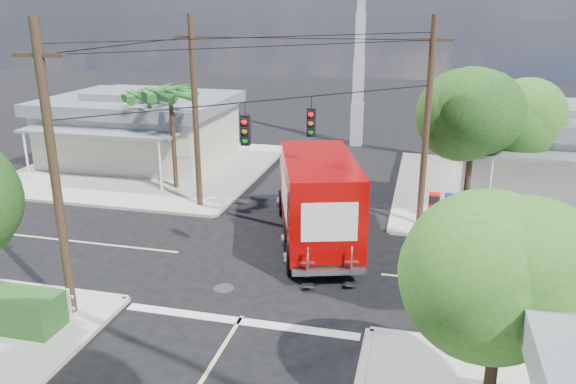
% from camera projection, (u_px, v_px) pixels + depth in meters
% --- Properties ---
extents(ground, '(120.00, 120.00, 0.00)m').
position_uv_depth(ground, '(275.00, 263.00, 21.32)').
color(ground, black).
rests_on(ground, ground).
extents(sidewalk_ne, '(14.12, 14.12, 0.14)m').
position_uv_depth(sidewalk_ne, '(534.00, 195.00, 28.84)').
color(sidewalk_ne, '#A9A499').
rests_on(sidewalk_ne, ground).
extents(sidewalk_nw, '(14.12, 14.12, 0.14)m').
position_uv_depth(sidewalk_nw, '(148.00, 167.00, 33.81)').
color(sidewalk_nw, '#A9A499').
rests_on(sidewalk_nw, ground).
extents(road_markings, '(32.00, 32.00, 0.01)m').
position_uv_depth(road_markings, '(265.00, 280.00, 19.96)').
color(road_markings, beige).
rests_on(road_markings, ground).
extents(building_ne, '(11.80, 10.20, 4.50)m').
position_uv_depth(building_ne, '(571.00, 149.00, 28.77)').
color(building_ne, silver).
rests_on(building_ne, sidewalk_ne).
extents(building_nw, '(10.80, 10.20, 4.30)m').
position_uv_depth(building_nw, '(141.00, 126.00, 34.86)').
color(building_nw, beige).
rests_on(building_nw, sidewalk_nw).
extents(radio_tower, '(0.80, 0.80, 17.00)m').
position_uv_depth(radio_tower, '(359.00, 64.00, 37.89)').
color(radio_tower, silver).
rests_on(radio_tower, ground).
extents(tree_ne_front, '(4.21, 4.14, 6.66)m').
position_uv_depth(tree_ne_front, '(475.00, 115.00, 24.41)').
color(tree_ne_front, '#422D1C').
rests_on(tree_ne_front, sidewalk_ne).
extents(tree_ne_back, '(3.77, 3.66, 5.82)m').
position_uv_depth(tree_ne_back, '(529.00, 122.00, 26.03)').
color(tree_ne_back, '#422D1C').
rests_on(tree_ne_back, sidewalk_ne).
extents(tree_se, '(3.67, 3.54, 5.62)m').
position_uv_depth(tree_se, '(506.00, 267.00, 11.77)').
color(tree_se, '#422D1C').
rests_on(tree_se, sidewalk_se).
extents(palm_nw_front, '(3.01, 3.08, 5.59)m').
position_uv_depth(palm_nw_front, '(170.00, 95.00, 28.37)').
color(palm_nw_front, '#422D1C').
rests_on(palm_nw_front, sidewalk_nw).
extents(palm_nw_back, '(3.01, 3.08, 5.19)m').
position_uv_depth(palm_nw_back, '(149.00, 96.00, 30.33)').
color(palm_nw_back, '#422D1C').
rests_on(palm_nw_back, sidewalk_nw).
extents(utility_poles, '(12.00, 10.68, 9.00)m').
position_uv_depth(utility_poles, '(246.00, 131.00, 21.70)').
color(utility_poles, '#473321').
rests_on(utility_poles, ground).
extents(vending_boxes, '(1.90, 0.50, 1.10)m').
position_uv_depth(vending_boxes, '(450.00, 206.00, 25.33)').
color(vending_boxes, '#B6120B').
rests_on(vending_boxes, sidewalk_ne).
extents(delivery_truck, '(4.99, 9.01, 3.75)m').
position_uv_depth(delivery_truck, '(317.00, 198.00, 22.73)').
color(delivery_truck, black).
rests_on(delivery_truck, ground).
extents(parked_car, '(5.79, 2.72, 1.60)m').
position_uv_depth(parked_car, '(564.00, 248.00, 20.67)').
color(parked_car, silver).
rests_on(parked_car, ground).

